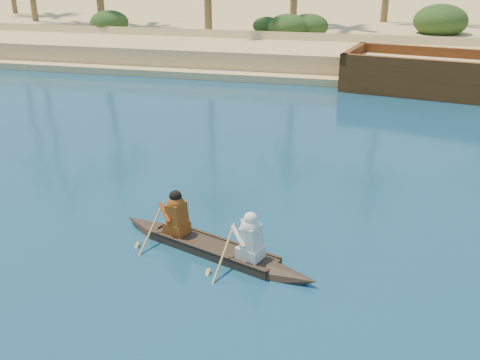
% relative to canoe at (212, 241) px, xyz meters
% --- Properties ---
extents(sandy_embankment, '(150.00, 51.00, 1.50)m').
position_rel_canoe_xyz_m(sandy_embankment, '(8.00, 41.42, 0.27)').
color(sandy_embankment, '#DEAC7D').
rests_on(sandy_embankment, ground).
extents(shrub_cluster, '(100.00, 6.00, 2.40)m').
position_rel_canoe_xyz_m(shrub_cluster, '(8.00, 26.04, 0.94)').
color(shrub_cluster, '#203212').
rests_on(shrub_cluster, ground).
extents(canoe, '(4.89, 2.29, 1.37)m').
position_rel_canoe_xyz_m(canoe, '(0.00, 0.00, 0.00)').
color(canoe, '#2F241A').
rests_on(canoe, ground).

